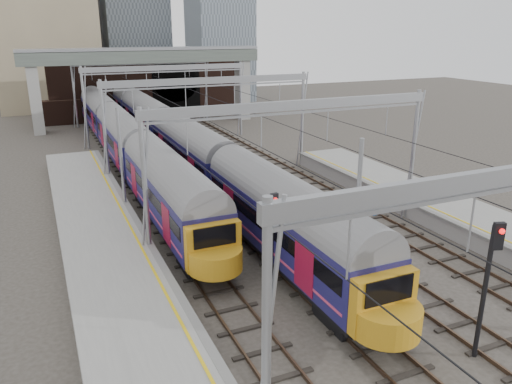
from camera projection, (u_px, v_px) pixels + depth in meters
name	position (u px, v px, depth m)	size (l,w,h in m)	color
ground	(378.00, 305.00, 21.68)	(160.00, 160.00, 0.00)	#38332D
platform_left	(130.00, 317.00, 19.78)	(4.32, 55.00, 1.12)	gray
tracks	(246.00, 201.00, 34.71)	(14.40, 80.00, 0.22)	#4C3828
overhead_line	(213.00, 95.00, 38.29)	(16.80, 80.00, 8.00)	gray
retaining_wall	(148.00, 84.00, 65.98)	(28.00, 2.75, 9.00)	black
overbridge	(145.00, 65.00, 59.37)	(28.00, 3.00, 9.25)	gray
train_main	(167.00, 132.00, 45.11)	(2.74, 63.34, 4.73)	black
train_second	(124.00, 139.00, 42.46)	(2.68, 46.53, 4.65)	black
signal_near_left	(273.00, 231.00, 21.84)	(0.36, 0.46, 4.78)	black
signal_near_centre	(488.00, 276.00, 17.23)	(0.42, 0.48, 5.34)	black
equip_cover_a	(295.00, 247.00, 27.25)	(0.96, 0.68, 0.11)	blue
equip_cover_b	(302.00, 251.00, 26.80)	(0.78, 0.55, 0.09)	blue
equip_cover_c	(375.00, 213.00, 32.39)	(0.83, 0.59, 0.10)	blue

